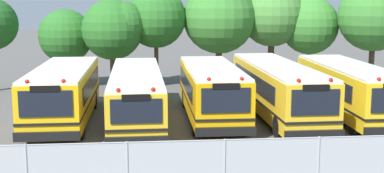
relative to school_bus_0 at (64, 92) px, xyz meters
name	(u,v)px	position (x,y,z in m)	size (l,w,h in m)	color
ground_plane	(209,118)	(6.97, 0.06, -1.45)	(160.00, 160.00, 0.00)	#514F4C
school_bus_0	(64,92)	(0.00, 0.00, 0.00)	(2.61, 9.58, 2.75)	yellow
school_bus_1	(136,93)	(3.43, -0.01, -0.10)	(2.55, 11.64, 2.54)	yellow
school_bus_2	(211,90)	(7.09, -0.04, -0.01)	(2.55, 9.34, 2.73)	#EAA80C
school_bus_3	(277,88)	(10.41, 0.14, 0.00)	(2.52, 11.35, 2.76)	yellow
school_bus_4	(349,88)	(13.98, -0.21, -0.01)	(2.76, 10.28, 2.72)	yellow
tree_1	(64,35)	(-1.46, 10.39, 2.00)	(3.58, 3.58, 5.20)	#4C3823
tree_2	(115,28)	(2.01, 9.19, 2.54)	(4.16, 3.96, 5.87)	#4C3823
tree_3	(158,17)	(4.79, 10.00, 3.21)	(4.01, 4.01, 6.60)	#4C3823
tree_4	(218,18)	(8.88, 10.29, 3.13)	(4.92, 4.92, 7.07)	#4C3823
tree_5	(271,14)	(12.65, 10.64, 3.36)	(4.38, 4.38, 6.94)	#4C3823
tree_6	(308,26)	(15.23, 10.45, 2.55)	(4.01, 4.01, 6.03)	#4C3823
tree_7	(375,16)	(18.98, 8.09, 3.29)	(4.70, 4.70, 7.13)	#4C3823
chainlink_fence	(272,165)	(7.55, -10.18, -0.53)	(19.91, 0.07, 1.77)	#9EA0A3
traffic_cone	(191,170)	(5.27, -8.56, -1.15)	(0.45, 0.45, 0.59)	#EA5914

